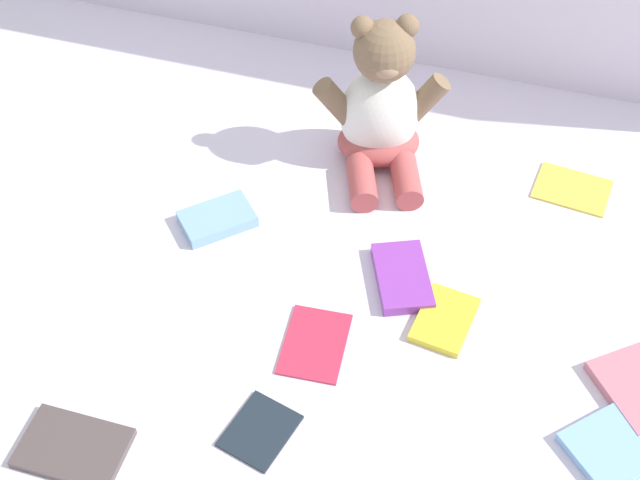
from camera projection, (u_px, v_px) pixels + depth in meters
name	position (u px, v px, depth m)	size (l,w,h in m)	color
ground_plane	(337.00, 237.00, 1.32)	(3.20, 3.20, 0.00)	silver
teddy_bear	(381.00, 111.00, 1.37)	(0.21, 0.22, 0.26)	white
book_case_0	(73.00, 448.00, 1.08)	(0.09, 0.13, 0.01)	#4C4040
book_case_1	(261.00, 430.00, 1.09)	(0.07, 0.09, 0.01)	#1A242E
book_case_2	(612.00, 448.00, 1.07)	(0.09, 0.10, 0.01)	#7FAFE5
book_case_3	(445.00, 319.00, 1.21)	(0.07, 0.10, 0.01)	yellow
book_case_4	(402.00, 277.00, 1.26)	(0.07, 0.12, 0.02)	purple
book_case_5	(573.00, 188.00, 1.38)	(0.09, 0.12, 0.01)	yellow
book_case_6	(315.00, 343.00, 1.18)	(0.08, 0.12, 0.01)	#BC2A45
book_case_7	(217.00, 219.00, 1.33)	(0.07, 0.11, 0.02)	#7CA8D6
book_case_9	(638.00, 390.00, 1.13)	(0.09, 0.12, 0.01)	#C16C7D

